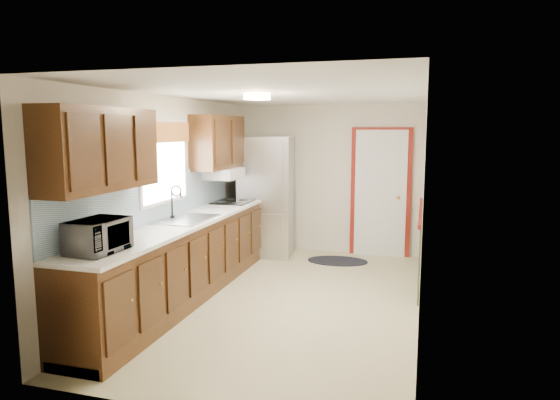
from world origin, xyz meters
The scene contains 8 objects.
room_shell centered at (0.00, 0.00, 1.20)m, with size 3.20×5.20×2.52m.
kitchen_run centered at (-1.24, -0.29, 0.81)m, with size 0.63×4.00×2.20m.
back_wall_trim centered at (0.99, 2.21, 0.89)m, with size 1.12×2.30×2.08m.
ceiling_fixture centered at (-0.30, -0.20, 2.36)m, with size 0.30×0.30×0.06m, color #FFD88C.
microwave centered at (-1.20, -1.86, 1.12)m, with size 0.53×0.29×0.36m, color white.
refrigerator centered at (-0.90, 2.05, 0.95)m, with size 0.88×0.84×1.90m.
rug centered at (0.27, 1.90, 0.01)m, with size 0.92×0.59×0.01m, color black.
cooktop centered at (-1.19, 1.30, 0.95)m, with size 0.50×0.60×0.02m, color black.
Camera 1 is at (1.50, -5.49, 2.00)m, focal length 32.00 mm.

